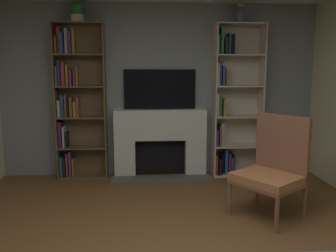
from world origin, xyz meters
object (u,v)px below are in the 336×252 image
tv (160,89)px  bookshelf_right (231,104)px  vase_with_flowers (240,17)px  bookshelf_left (75,100)px  potted_plant (77,12)px  armchair (273,168)px  fireplace (160,141)px

tv → bookshelf_right: (1.07, -0.09, -0.22)m
bookshelf_right → vase_with_flowers: size_ratio=8.08×
tv → bookshelf_right: 1.10m
bookshelf_left → potted_plant: size_ratio=8.06×
bookshelf_left → armchair: bookshelf_left is taller
vase_with_flowers → armchair: 2.41m
fireplace → potted_plant: (-1.16, -0.03, 1.87)m
fireplace → bookshelf_left: (-1.25, 0.03, 0.62)m
tv → potted_plant: potted_plant is taller
bookshelf_left → potted_plant: bearing=-32.6°
fireplace → vase_with_flowers: vase_with_flowers is taller
fireplace → potted_plant: bearing=-178.6°
bookshelf_right → bookshelf_left: bearing=179.3°
bookshelf_right → potted_plant: bearing=-179.2°
bookshelf_right → vase_with_flowers: (0.09, -0.03, 1.27)m
bookshelf_left → vase_with_flowers: vase_with_flowers is taller
fireplace → bookshelf_left: bookshelf_left is taller
tv → vase_with_flowers: (1.16, -0.12, 1.05)m
bookshelf_left → vase_with_flowers: size_ratio=8.08×
vase_with_flowers → armchair: (0.00, -1.57, -1.82)m
potted_plant → fireplace: bearing=1.4°
tv → armchair: tv is taller
fireplace → armchair: armchair is taller
fireplace → bookshelf_right: 1.21m
bookshelf_right → armchair: (0.09, -1.61, -0.55)m
bookshelf_right → potted_plant: (-2.24, -0.03, 1.32)m
armchair → potted_plant: bearing=145.9°
potted_plant → armchair: 3.38m
fireplace → vase_with_flowers: bearing=-1.4°
fireplace → armchair: 1.98m
tv → potted_plant: (-1.16, -0.12, 1.10)m
bookshelf_right → armchair: size_ratio=2.03×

